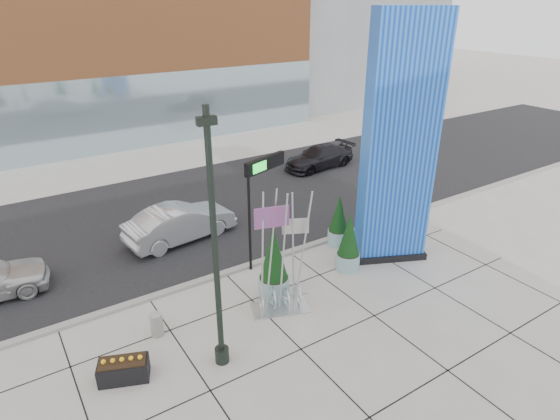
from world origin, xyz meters
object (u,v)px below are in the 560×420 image
blue_pylon (399,148)px  car_silver_mid (180,223)px  public_art_sculpture (280,280)px  concrete_bollard (157,325)px  overhead_street_sign (266,176)px  lamp_post (216,272)px

blue_pylon → car_silver_mid: size_ratio=1.96×
public_art_sculpture → concrete_bollard: bearing=-173.1°
public_art_sculpture → car_silver_mid: (-0.90, 6.56, -0.35)m
blue_pylon → overhead_street_sign: bearing=179.4°
concrete_bollard → overhead_street_sign: size_ratio=0.18×
blue_pylon → concrete_bollard: (-9.66, 0.31, -4.18)m
lamp_post → concrete_bollard: lamp_post is taller
car_silver_mid → concrete_bollard: bearing=143.5°
overhead_street_sign → car_silver_mid: bearing=100.4°
overhead_street_sign → lamp_post: bearing=-152.9°
public_art_sculpture → concrete_bollard: (-3.98, 0.96, -0.76)m
public_art_sculpture → concrete_bollard: public_art_sculpture is taller
concrete_bollard → overhead_street_sign: overhead_street_sign is taller
concrete_bollard → car_silver_mid: bearing=61.2°
lamp_post → car_silver_mid: 8.31m
concrete_bollard → car_silver_mid: (3.08, 5.60, 0.41)m
concrete_bollard → car_silver_mid: size_ratio=0.16×
public_art_sculpture → concrete_bollard: size_ratio=5.65×
lamp_post → concrete_bollard: (-1.17, 2.16, -2.68)m
lamp_post → public_art_sculpture: size_ratio=1.72×
blue_pylon → lamp_post: 8.82m
public_art_sculpture → overhead_street_sign: 3.95m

